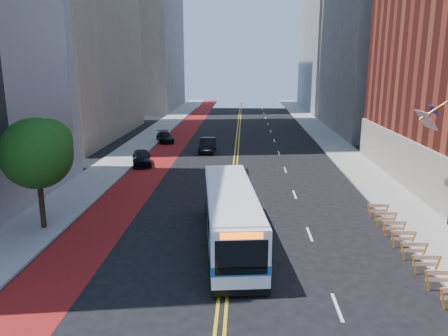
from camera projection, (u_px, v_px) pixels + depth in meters
name	position (u px, v px, depth m)	size (l,w,h in m)	color
ground	(224.00, 281.00, 20.33)	(160.00, 160.00, 0.00)	black
sidewalk_left	(132.00, 151.00, 49.98)	(4.00, 140.00, 0.15)	gray
sidewalk_right	(343.00, 153.00, 48.90)	(4.00, 140.00, 0.15)	gray
bus_lane_paint	(166.00, 152.00, 49.82)	(3.60, 140.00, 0.01)	maroon
center_line_inner	(235.00, 153.00, 49.47)	(0.14, 140.00, 0.01)	gold
center_line_outer	(238.00, 153.00, 49.45)	(0.14, 140.00, 0.01)	gold
lane_dashes	(274.00, 141.00, 57.01)	(0.14, 98.20, 0.01)	silver
construction_barriers	(408.00, 242.00, 23.06)	(1.42, 10.91, 1.00)	orange
street_tree	(38.00, 151.00, 25.55)	(4.20, 4.20, 6.70)	black
transit_bus	(230.00, 215.00, 24.17)	(3.85, 12.03, 3.25)	silver
car_a	(142.00, 157.00, 43.29)	(1.80, 4.49, 1.53)	black
car_b	(208.00, 145.00, 49.71)	(1.66, 4.76, 1.57)	black
car_c	(165.00, 137.00, 55.94)	(1.80, 4.42, 1.28)	black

